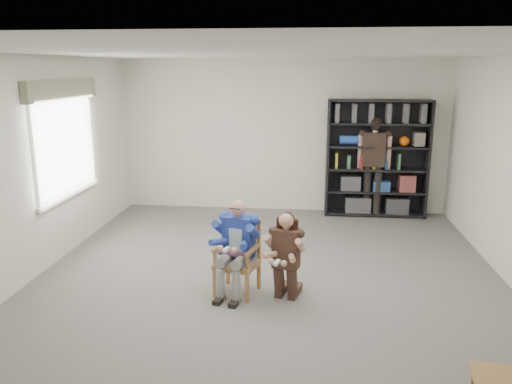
# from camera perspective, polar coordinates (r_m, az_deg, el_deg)

# --- Properties ---
(room_shell) EXTENTS (6.00, 7.00, 2.80)m
(room_shell) POSITION_cam_1_polar(r_m,az_deg,el_deg) (5.87, 1.33, 1.86)
(room_shell) COLOR white
(room_shell) RESTS_ON ground
(floor) EXTENTS (6.00, 7.00, 0.01)m
(floor) POSITION_cam_1_polar(r_m,az_deg,el_deg) (6.32, 1.25, -10.66)
(floor) COLOR slate
(floor) RESTS_ON ground
(window_left) EXTENTS (0.16, 2.00, 1.75)m
(window_left) POSITION_cam_1_polar(r_m,az_deg,el_deg) (7.61, -20.83, 5.50)
(window_left) COLOR silver
(window_left) RESTS_ON room_shell
(armchair) EXTENTS (0.62, 0.61, 0.89)m
(armchair) POSITION_cam_1_polar(r_m,az_deg,el_deg) (5.97, -2.19, -7.53)
(armchair) COLOR #A07538
(armchair) RESTS_ON floor
(seated_man) EXTENTS (0.65, 0.80, 1.16)m
(seated_man) POSITION_cam_1_polar(r_m,az_deg,el_deg) (5.92, -2.20, -6.33)
(seated_man) COLOR navy
(seated_man) RESTS_ON floor
(kneeling_woman) EXTENTS (0.61, 0.80, 1.06)m
(kneeling_woman) POSITION_cam_1_polar(r_m,az_deg,el_deg) (5.78, 3.38, -7.40)
(kneeling_woman) COLOR #3E2821
(kneeling_woman) RESTS_ON floor
(bookshelf) EXTENTS (1.80, 0.38, 2.10)m
(bookshelf) POSITION_cam_1_polar(r_m,az_deg,el_deg) (9.22, 13.65, 3.71)
(bookshelf) COLOR black
(bookshelf) RESTS_ON floor
(standing_man) EXTENTS (0.60, 0.40, 1.80)m
(standing_man) POSITION_cam_1_polar(r_m,az_deg,el_deg) (9.17, 13.27, 2.73)
(standing_man) COLOR black
(standing_man) RESTS_ON floor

